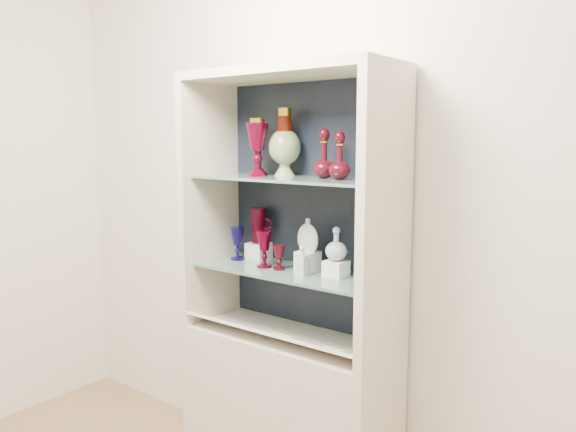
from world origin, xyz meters
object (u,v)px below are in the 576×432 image
Objects in this scene: ruby_pitcher at (259,225)px; flat_flask at (308,234)px; enamel_urn at (285,142)px; clear_square_bottle at (302,261)px; ruby_goblet_tall at (264,249)px; ruby_goblet_small at (279,257)px; ruby_decanter_b at (340,154)px; cobalt_goblet at (238,244)px; cameo_medallion at (378,240)px; ruby_decanter_a at (324,150)px; pedestal_lamp_right at (257,147)px; lidded_bowl at (375,172)px; clear_round_decanter at (336,245)px; pedestal_lamp_left at (258,147)px.

ruby_pitcher is 1.13× the size of flat_flask.
clear_square_bottle is at bearing -32.78° from enamel_urn.
enamel_urn is at bearing 165.27° from flat_flask.
enamel_urn is at bearing 68.15° from ruby_goblet_tall.
ruby_goblet_small is 0.87× the size of clear_square_bottle.
enamel_urn reaches higher than ruby_decanter_b.
cameo_medallion reaches higher than cobalt_goblet.
ruby_decanter_a is 1.38× the size of ruby_pitcher.
cameo_medallion is at bearing 14.63° from pedestal_lamp_right.
lidded_bowl is at bearing -1.07° from pedestal_lamp_right.
enamel_urn reaches higher than ruby_pitcher.
pedestal_lamp_right is at bearing -174.07° from ruby_goblet_tall.
ruby_decanter_b is at bearing -6.55° from flat_flask.
pedestal_lamp_left is at bearing 175.34° from clear_round_decanter.
lidded_bowl is at bearing -12.36° from enamel_urn.
pedestal_lamp_left is 1.69× the size of flat_flask.
cobalt_goblet is 1.14× the size of clear_round_decanter.
ruby_decanter_b is at bearing 5.59° from pedestal_lamp_right.
pedestal_lamp_right is 2.00× the size of cameo_medallion.
enamel_urn is 3.72× the size of lidded_bowl.
ruby_goblet_small is 0.46m from cameo_medallion.
enamel_urn is at bearing 54.25° from pedestal_lamp_right.
pedestal_lamp_right is 1.22× the size of ruby_decanter_b.
ruby_decanter_b reaches higher than lidded_bowl.
ruby_pitcher reaches higher than clear_square_bottle.
ruby_decanter_a is at bearing -3.43° from pedestal_lamp_left.
ruby_goblet_small is 0.28m from ruby_pitcher.
ruby_decanter_b is (0.41, 0.04, -0.02)m from pedestal_lamp_right.
cobalt_goblet is 1.42× the size of ruby_goblet_small.
flat_flask reaches higher than clear_round_decanter.
cameo_medallion is at bearing -19.13° from ruby_pitcher.
enamel_urn reaches higher than cobalt_goblet.
lidded_bowl is 0.52× the size of cobalt_goblet.
ruby_goblet_small is at bearing -173.07° from ruby_decanter_b.
clear_square_bottle is (0.34, -0.11, -0.48)m from pedestal_lamp_left.
enamel_urn is 0.53m from ruby_goblet_small.
flat_flask is at bearing 15.73° from ruby_goblet_tall.
lidded_bowl reaches higher than ruby_pitcher.
lidded_bowl is 0.78m from ruby_pitcher.
pedestal_lamp_right reaches higher than clear_square_bottle.
ruby_goblet_tall is 0.23m from flat_flask.
flat_flask is at bearing -15.01° from enamel_urn.
pedestal_lamp_left is at bearing 140.76° from ruby_goblet_tall.
flat_flask reaches higher than cobalt_goblet.
ruby_goblet_tall is at bearing 174.84° from clear_square_bottle.
cameo_medallion is at bearing 112.39° from lidded_bowl.
pedestal_lamp_left is 1.62× the size of cobalt_goblet.
flat_flask is (0.16, -0.04, -0.41)m from enamel_urn.
clear_square_bottle is (0.15, -0.02, 0.01)m from ruby_goblet_small.
ruby_goblet_tall is at bearing 5.93° from pedestal_lamp_right.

